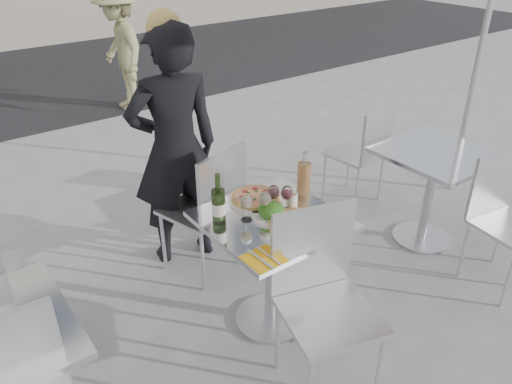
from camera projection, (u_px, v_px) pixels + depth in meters
ground at (270, 319)px, 3.13m from camera, size 80.00×80.00×0.00m
street_asphalt at (11, 80)px, 7.69m from camera, size 24.00×5.00×0.00m
main_table at (272, 249)px, 2.87m from camera, size 0.72×0.72×0.75m
side_table_right at (432, 178)px, 3.65m from camera, size 0.72×0.72×0.75m
chair_far at (210, 202)px, 3.28m from camera, size 0.54×0.55×0.96m
chair_near at (321, 288)px, 2.50m from camera, size 0.56×0.57×0.99m
side_chair_rfar at (365, 148)px, 4.14m from camera, size 0.45×0.46×0.89m
side_chair_rnear at (503, 210)px, 3.26m from camera, size 0.47×0.48×0.91m
woman_diner at (175, 149)px, 3.34m from camera, size 0.69×0.52×1.70m
pedestrian_b at (121, 49)px, 6.20m from camera, size 0.65×1.03×1.53m
pizza_near at (299, 224)px, 2.70m from camera, size 0.33×0.33×0.02m
pizza_far at (255, 198)px, 2.93m from camera, size 0.32×0.32×0.03m
salad_plate at (271, 211)px, 2.76m from camera, size 0.22×0.22×0.09m
wine_bottle at (219, 204)px, 2.67m from camera, size 0.07×0.08×0.29m
carafe at (304, 179)px, 2.92m from camera, size 0.08×0.08×0.29m
sugar_shaker at (292, 199)px, 2.85m from camera, size 0.06×0.06×0.11m
wineglass_white_a at (246, 203)px, 2.70m from camera, size 0.07×0.07×0.16m
wineglass_white_b at (265, 200)px, 2.73m from camera, size 0.07×0.07×0.16m
wineglass_red_a at (273, 193)px, 2.79m from camera, size 0.07×0.07×0.16m
wineglass_red_b at (287, 194)px, 2.79m from camera, size 0.07×0.07×0.16m
napkin_left at (264, 258)px, 2.44m from camera, size 0.19×0.20×0.01m
napkin_right at (322, 217)px, 2.77m from camera, size 0.21×0.21×0.01m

